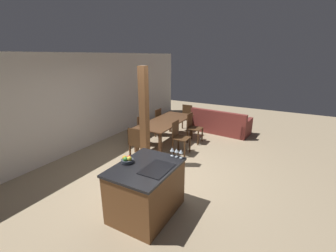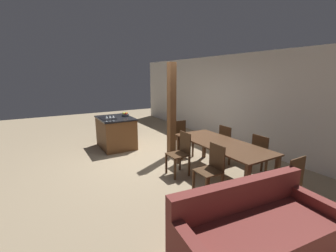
{
  "view_description": "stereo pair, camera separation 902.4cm",
  "coord_description": "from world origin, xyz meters",
  "px_view_note": "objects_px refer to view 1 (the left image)",
  "views": [
    {
      "loc": [
        -4.05,
        -2.36,
        2.62
      ],
      "look_at": [
        0.6,
        0.2,
        0.95
      ],
      "focal_mm": 24.0,
      "sensor_mm": 36.0,
      "label": 1
    },
    {
      "loc": [
        4.96,
        -2.35,
        2.1
      ],
      "look_at": [
        0.6,
        0.2,
        0.95
      ],
      "focal_mm": 24.0,
      "sensor_mm": 36.0,
      "label": 2
    }
  ],
  "objects_px": {
    "dining_chair_head_end": "(138,144)",
    "couch": "(220,124)",
    "dining_chair_near_left": "(179,137)",
    "timber_post": "(144,119)",
    "fruit_bowl": "(127,160)",
    "wine_glass_near": "(181,152)",
    "dining_chair_near_right": "(193,127)",
    "dining_chair_foot_end": "(186,117)",
    "dining_chair_far_right": "(155,121)",
    "dining_table": "(166,123)",
    "dining_chair_far_left": "(138,129)",
    "wine_glass_far": "(172,150)",
    "wine_glass_middle": "(177,151)",
    "kitchen_island": "(146,190)"
  },
  "relations": [
    {
      "from": "dining_chair_head_end",
      "to": "timber_post",
      "type": "bearing_deg",
      "value": 164.71
    },
    {
      "from": "dining_chair_near_left",
      "to": "timber_post",
      "type": "bearing_deg",
      "value": 158.63
    },
    {
      "from": "wine_glass_near",
      "to": "couch",
      "type": "relative_size",
      "value": 0.08
    },
    {
      "from": "wine_glass_near",
      "to": "dining_chair_far_left",
      "type": "distance_m",
      "value": 3.15
    },
    {
      "from": "wine_glass_near",
      "to": "dining_table",
      "type": "height_order",
      "value": "wine_glass_near"
    },
    {
      "from": "fruit_bowl",
      "to": "wine_glass_near",
      "type": "relative_size",
      "value": 1.32
    },
    {
      "from": "wine_glass_middle",
      "to": "couch",
      "type": "height_order",
      "value": "wine_glass_middle"
    },
    {
      "from": "wine_glass_far",
      "to": "timber_post",
      "type": "bearing_deg",
      "value": 52.77
    },
    {
      "from": "dining_chair_far_right",
      "to": "dining_chair_head_end",
      "type": "distance_m",
      "value": 2.07
    },
    {
      "from": "wine_glass_near",
      "to": "dining_chair_head_end",
      "type": "bearing_deg",
      "value": 59.01
    },
    {
      "from": "kitchen_island",
      "to": "wine_glass_near",
      "type": "bearing_deg",
      "value": -36.16
    },
    {
      "from": "wine_glass_near",
      "to": "dining_chair_far_left",
      "type": "height_order",
      "value": "wine_glass_near"
    },
    {
      "from": "dining_chair_head_end",
      "to": "fruit_bowl",
      "type": "bearing_deg",
      "value": 121.29
    },
    {
      "from": "wine_glass_far",
      "to": "dining_chair_head_end",
      "type": "height_order",
      "value": "wine_glass_far"
    },
    {
      "from": "dining_chair_far_right",
      "to": "couch",
      "type": "height_order",
      "value": "dining_chair_far_right"
    },
    {
      "from": "fruit_bowl",
      "to": "timber_post",
      "type": "relative_size",
      "value": 0.09
    },
    {
      "from": "dining_chair_foot_end",
      "to": "couch",
      "type": "relative_size",
      "value": 0.44
    },
    {
      "from": "dining_chair_far_right",
      "to": "wine_glass_near",
      "type": "bearing_deg",
      "value": 38.72
    },
    {
      "from": "wine_glass_middle",
      "to": "dining_chair_foot_end",
      "type": "relative_size",
      "value": 0.17
    },
    {
      "from": "couch",
      "to": "dining_chair_near_right",
      "type": "bearing_deg",
      "value": 76.36
    },
    {
      "from": "dining_chair_near_left",
      "to": "couch",
      "type": "bearing_deg",
      "value": -11.7
    },
    {
      "from": "wine_glass_far",
      "to": "dining_chair_near_left",
      "type": "bearing_deg",
      "value": 22.53
    },
    {
      "from": "wine_glass_far",
      "to": "timber_post",
      "type": "xyz_separation_m",
      "value": [
        0.94,
        1.24,
        0.18
      ]
    },
    {
      "from": "dining_chair_near_left",
      "to": "dining_chair_near_right",
      "type": "distance_m",
      "value": 0.98
    },
    {
      "from": "wine_glass_far",
      "to": "dining_chair_near_left",
      "type": "height_order",
      "value": "wine_glass_far"
    },
    {
      "from": "dining_chair_near_right",
      "to": "timber_post",
      "type": "bearing_deg",
      "value": 168.57
    },
    {
      "from": "wine_glass_middle",
      "to": "dining_chair_near_left",
      "type": "distance_m",
      "value": 2.25
    },
    {
      "from": "couch",
      "to": "dining_chair_far_right",
      "type": "bearing_deg",
      "value": 41.97
    },
    {
      "from": "wine_glass_middle",
      "to": "dining_chair_head_end",
      "type": "distance_m",
      "value": 1.97
    },
    {
      "from": "dining_chair_near_right",
      "to": "timber_post",
      "type": "distance_m",
      "value": 2.19
    },
    {
      "from": "dining_chair_far_left",
      "to": "dining_chair_head_end",
      "type": "height_order",
      "value": "same"
    },
    {
      "from": "wine_glass_far",
      "to": "dining_chair_head_end",
      "type": "bearing_deg",
      "value": 56.18
    },
    {
      "from": "fruit_bowl",
      "to": "couch",
      "type": "relative_size",
      "value": 0.1
    },
    {
      "from": "wine_glass_far",
      "to": "wine_glass_near",
      "type": "bearing_deg",
      "value": -90.0
    },
    {
      "from": "dining_chair_head_end",
      "to": "couch",
      "type": "relative_size",
      "value": 0.44
    },
    {
      "from": "dining_table",
      "to": "couch",
      "type": "xyz_separation_m",
      "value": [
        1.84,
        -1.17,
        -0.36
      ]
    },
    {
      "from": "wine_glass_far",
      "to": "dining_chair_near_right",
      "type": "relative_size",
      "value": 0.17
    },
    {
      "from": "fruit_bowl",
      "to": "wine_glass_near",
      "type": "bearing_deg",
      "value": -50.71
    },
    {
      "from": "dining_chair_head_end",
      "to": "couch",
      "type": "bearing_deg",
      "value": -109.55
    },
    {
      "from": "dining_chair_near_left",
      "to": "dining_chair_far_left",
      "type": "xyz_separation_m",
      "value": [
        0.0,
        1.38,
        0.0
      ]
    },
    {
      "from": "wine_glass_far",
      "to": "dining_chair_near_right",
      "type": "distance_m",
      "value": 3.13
    },
    {
      "from": "wine_glass_middle",
      "to": "dining_chair_head_end",
      "type": "height_order",
      "value": "wine_glass_middle"
    },
    {
      "from": "dining_chair_near_right",
      "to": "dining_chair_foot_end",
      "type": "relative_size",
      "value": 1.0
    },
    {
      "from": "dining_table",
      "to": "dining_chair_near_left",
      "type": "bearing_deg",
      "value": -125.39
    },
    {
      "from": "dining_chair_far_left",
      "to": "dining_chair_foot_end",
      "type": "relative_size",
      "value": 1.0
    },
    {
      "from": "kitchen_island",
      "to": "couch",
      "type": "xyz_separation_m",
      "value": [
        4.85,
        0.13,
        -0.17
      ]
    },
    {
      "from": "dining_chair_far_right",
      "to": "kitchen_island",
      "type": "bearing_deg",
      "value": 29.65
    },
    {
      "from": "kitchen_island",
      "to": "dining_chair_far_right",
      "type": "distance_m",
      "value": 4.03
    },
    {
      "from": "fruit_bowl",
      "to": "timber_post",
      "type": "xyz_separation_m",
      "value": [
        1.52,
        0.69,
        0.25
      ]
    },
    {
      "from": "wine_glass_far",
      "to": "dining_table",
      "type": "bearing_deg",
      "value": 31.44
    }
  ]
}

